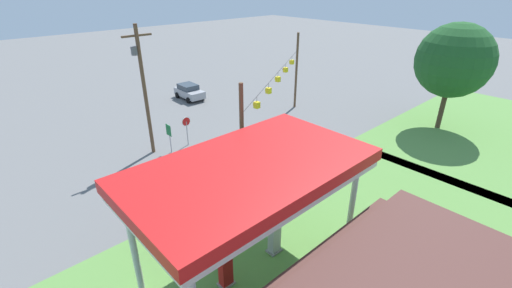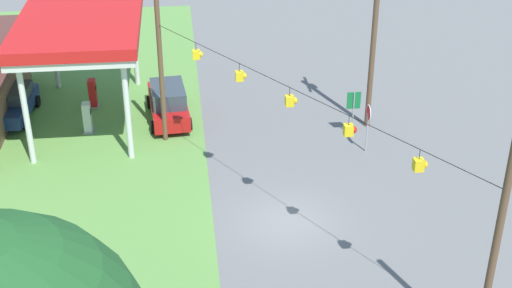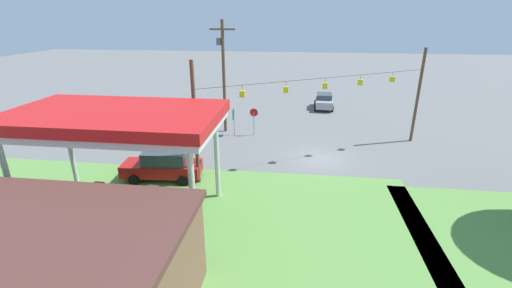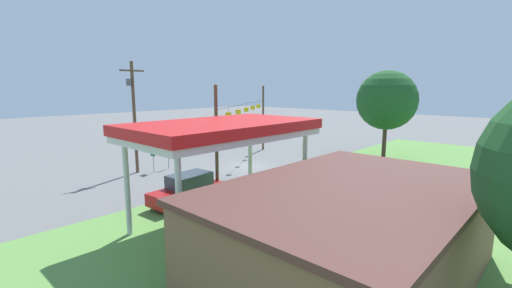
# 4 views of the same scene
# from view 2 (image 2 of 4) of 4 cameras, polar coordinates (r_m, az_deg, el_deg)

# --- Properties ---
(ground_plane) EXTENTS (160.00, 160.00, 0.00)m
(ground_plane) POSITION_cam_2_polar(r_m,az_deg,el_deg) (29.86, 2.46, -6.26)
(ground_plane) COLOR slate
(gas_station_canopy) EXTENTS (10.49, 6.03, 5.79)m
(gas_station_canopy) POSITION_cam_2_polar(r_m,az_deg,el_deg) (37.38, -13.87, 9.21)
(gas_station_canopy) COLOR silver
(gas_station_canopy) RESTS_ON ground
(fuel_pump_near) EXTENTS (0.71, 0.56, 1.65)m
(fuel_pump_near) POSITION_cam_2_polar(r_m,az_deg,el_deg) (37.60, -13.34, 1.98)
(fuel_pump_near) COLOR gray
(fuel_pump_near) RESTS_ON ground
(fuel_pump_far) EXTENTS (0.71, 0.56, 1.65)m
(fuel_pump_far) POSITION_cam_2_polar(r_m,az_deg,el_deg) (40.40, -12.93, 3.90)
(fuel_pump_far) COLOR gray
(fuel_pump_far) RESTS_ON ground
(car_at_pumps_front) EXTENTS (5.22, 2.42, 2.00)m
(car_at_pumps_front) POSITION_cam_2_polar(r_m,az_deg,el_deg) (38.19, -7.04, 3.34)
(car_at_pumps_front) COLOR #AD1414
(car_at_pumps_front) RESTS_ON ground
(car_at_pumps_rear) EXTENTS (4.59, 2.30, 1.62)m
(car_at_pumps_rear) POSITION_cam_2_polar(r_m,az_deg,el_deg) (40.30, -18.89, 3.10)
(car_at_pumps_rear) COLOR navy
(car_at_pumps_rear) RESTS_ON ground
(stop_sign_roadside) EXTENTS (0.80, 0.08, 2.50)m
(stop_sign_roadside) POSITION_cam_2_polar(r_m,az_deg,el_deg) (34.72, 8.96, 2.07)
(stop_sign_roadside) COLOR #99999E
(stop_sign_roadside) RESTS_ON ground
(route_sign) EXTENTS (0.10, 0.70, 2.40)m
(route_sign) POSITION_cam_2_polar(r_m,az_deg,el_deg) (36.25, 7.81, 3.12)
(route_sign) COLOR gray
(route_sign) RESTS_ON ground
(utility_pole_main) EXTENTS (2.20, 0.44, 9.88)m
(utility_pole_main) POSITION_cam_2_polar(r_m,az_deg,el_deg) (36.07, 9.47, 9.39)
(utility_pole_main) COLOR brown
(utility_pole_main) RESTS_ON ground
(signal_span_gantry) EXTENTS (16.22, 10.24, 7.82)m
(signal_span_gantry) POSITION_cam_2_polar(r_m,az_deg,el_deg) (27.65, 2.67, 1.21)
(signal_span_gantry) COLOR brown
(signal_span_gantry) RESTS_ON ground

